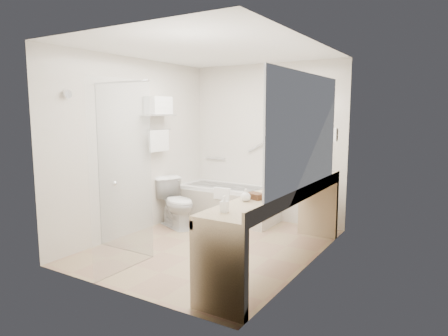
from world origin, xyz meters
The scene contains 25 objects.
floor centered at (0.00, 0.00, 0.00)m, with size 3.20×3.20×0.00m, color tan.
ceiling centered at (0.00, 0.00, 2.50)m, with size 2.60×3.20×0.10m, color white.
wall_back centered at (0.00, 1.60, 1.25)m, with size 2.60×0.10×2.50m, color beige.
wall_front centered at (0.00, -1.60, 1.25)m, with size 2.60×0.10×2.50m, color beige.
wall_left centered at (-1.30, 0.00, 1.25)m, with size 0.10×3.20×2.50m, color beige.
wall_right centered at (1.30, 0.00, 1.25)m, with size 0.10×3.20×2.50m, color beige.
bathtub centered at (-0.50, 1.24, 0.28)m, with size 1.60×0.73×0.59m.
grab_bar_short centered at (-0.95, 1.56, 0.95)m, with size 0.03×0.03×0.40m, color silver.
grab_bar_long centered at (-0.05, 1.56, 1.25)m, with size 0.03×0.03×0.60m, color silver.
shower_enclosure centered at (-0.63, -0.93, 1.07)m, with size 0.96×0.91×2.11m.
towel_shelf centered at (-1.17, 0.35, 1.75)m, with size 0.24×0.55×0.81m.
vanity_counter centered at (1.02, -0.15, 0.64)m, with size 0.55×2.70×0.95m.
sink centered at (1.05, 0.25, 0.82)m, with size 0.40×0.52×0.14m, color white.
faucet centered at (1.20, 0.25, 0.93)m, with size 0.03×0.03×0.14m, color silver.
mirror centered at (1.29, -0.15, 1.55)m, with size 0.02×2.00×1.20m, color #A6AAB2.
hairdryer_unit centered at (1.25, 1.05, 1.45)m, with size 0.08×0.10×0.18m, color white.
toilet centered at (-0.95, 0.46, 0.37)m, with size 0.42×0.75×0.74m, color white.
amenity_basket centered at (0.93, -0.58, 0.88)m, with size 0.18×0.12×0.06m, color #4C2E1B.
soap_bottle_a centered at (0.94, -1.22, 0.88)m, with size 0.07×0.15×0.07m, color white.
soap_bottle_b centered at (0.89, -0.73, 0.90)m, with size 0.10×0.13×0.10m, color white.
water_bottle_left centered at (1.03, 1.10, 0.95)m, with size 0.07×0.07×0.21m.
water_bottle_mid centered at (0.94, 0.68, 0.94)m, with size 0.06×0.06×0.19m.
water_bottle_right centered at (1.07, 0.83, 0.94)m, with size 0.06×0.06×0.21m.
drinking_glass_near centered at (0.93, 0.79, 0.90)m, with size 0.07×0.07×0.09m, color silver.
drinking_glass_far centered at (0.85, 0.01, 0.89)m, with size 0.06×0.06×0.08m, color silver.
Camera 1 is at (2.77, -4.21, 1.74)m, focal length 32.00 mm.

